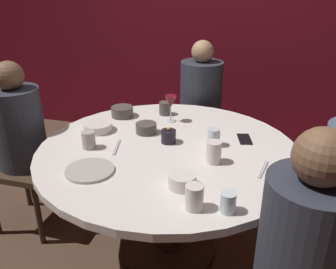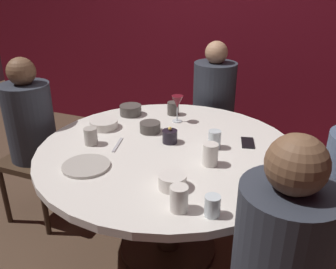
{
  "view_description": "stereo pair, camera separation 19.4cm",
  "coord_description": "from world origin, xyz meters",
  "px_view_note": "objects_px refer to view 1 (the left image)",
  "views": [
    {
      "loc": [
        0.48,
        -1.71,
        1.61
      ],
      "look_at": [
        0.0,
        0.0,
        0.8
      ],
      "focal_mm": 37.96,
      "sensor_mm": 36.0,
      "label": 1
    },
    {
      "loc": [
        0.67,
        -1.64,
        1.61
      ],
      "look_at": [
        0.0,
        0.0,
        0.8
      ],
      "focal_mm": 37.96,
      "sensor_mm": 36.0,
      "label": 2
    }
  ],
  "objects_px": {
    "bowl_salad_center": "(98,127)",
    "cup_far_edge": "(89,140)",
    "seated_diner_back": "(201,96)",
    "bowl_sauce_side": "(146,128)",
    "cup_near_candle": "(194,197)",
    "bowl_serving_large": "(122,112)",
    "cup_by_right_diner": "(228,202)",
    "cell_phone": "(244,139)",
    "candle_holder": "(169,136)",
    "cup_center_front": "(165,108)",
    "dinner_plate": "(90,170)",
    "cup_by_left_diner": "(214,152)",
    "bowl_small_white": "(182,181)",
    "dining_table": "(168,168)",
    "seated_diner_front_right": "(303,252)",
    "seated_diner_left": "(19,131)",
    "cup_beside_wine": "(214,137)",
    "wine_glass": "(171,103)"
  },
  "relations": [
    {
      "from": "bowl_salad_center",
      "to": "cup_far_edge",
      "type": "xyz_separation_m",
      "value": [
        0.06,
        -0.23,
        0.02
      ]
    },
    {
      "from": "dining_table",
      "to": "cup_center_front",
      "type": "distance_m",
      "value": 0.54
    },
    {
      "from": "cell_phone",
      "to": "candle_holder",
      "type": "bearing_deg",
      "value": 6.2
    },
    {
      "from": "cell_phone",
      "to": "bowl_sauce_side",
      "type": "relative_size",
      "value": 1.11
    },
    {
      "from": "dinner_plate",
      "to": "cup_by_right_diner",
      "type": "distance_m",
      "value": 0.7
    },
    {
      "from": "wine_glass",
      "to": "cell_phone",
      "type": "xyz_separation_m",
      "value": [
        0.49,
        -0.16,
        -0.12
      ]
    },
    {
      "from": "seated_diner_left",
      "to": "cup_near_candle",
      "type": "height_order",
      "value": "seated_diner_left"
    },
    {
      "from": "candle_holder",
      "to": "cell_phone",
      "type": "bearing_deg",
      "value": 20.21
    },
    {
      "from": "cup_near_candle",
      "to": "seated_diner_front_right",
      "type": "bearing_deg",
      "value": -20.96
    },
    {
      "from": "dinner_plate",
      "to": "bowl_sauce_side",
      "type": "bearing_deg",
      "value": 77.48
    },
    {
      "from": "seated_diner_back",
      "to": "candle_holder",
      "type": "height_order",
      "value": "seated_diner_back"
    },
    {
      "from": "cup_center_front",
      "to": "cup_near_candle",
      "type": "bearing_deg",
      "value": -67.44
    },
    {
      "from": "cup_beside_wine",
      "to": "dining_table",
      "type": "bearing_deg",
      "value": -157.99
    },
    {
      "from": "cup_by_left_diner",
      "to": "seated_diner_left",
      "type": "bearing_deg",
      "value": 175.43
    },
    {
      "from": "bowl_serving_large",
      "to": "cup_by_left_diner",
      "type": "relative_size",
      "value": 1.28
    },
    {
      "from": "bowl_small_white",
      "to": "dinner_plate",
      "type": "bearing_deg",
      "value": 178.8
    },
    {
      "from": "bowl_serving_large",
      "to": "cup_by_right_diner",
      "type": "height_order",
      "value": "cup_by_right_diner"
    },
    {
      "from": "cup_by_left_diner",
      "to": "cup_by_right_diner",
      "type": "relative_size",
      "value": 1.31
    },
    {
      "from": "cup_beside_wine",
      "to": "cup_far_edge",
      "type": "bearing_deg",
      "value": -161.7
    },
    {
      "from": "bowl_small_white",
      "to": "seated_diner_left",
      "type": "bearing_deg",
      "value": 162.15
    },
    {
      "from": "dining_table",
      "to": "cup_by_left_diner",
      "type": "relative_size",
      "value": 12.55
    },
    {
      "from": "dining_table",
      "to": "seated_diner_front_right",
      "type": "distance_m",
      "value": 0.96
    },
    {
      "from": "seated_diner_back",
      "to": "cell_phone",
      "type": "relative_size",
      "value": 8.25
    },
    {
      "from": "bowl_small_white",
      "to": "cup_by_right_diner",
      "type": "xyz_separation_m",
      "value": [
        0.22,
        -0.13,
        0.01
      ]
    },
    {
      "from": "seated_diner_left",
      "to": "seated_diner_back",
      "type": "bearing_deg",
      "value": 44.85
    },
    {
      "from": "bowl_salad_center",
      "to": "cup_by_left_diner",
      "type": "xyz_separation_m",
      "value": [
        0.75,
        -0.21,
        0.03
      ]
    },
    {
      "from": "bowl_salad_center",
      "to": "cup_by_left_diner",
      "type": "distance_m",
      "value": 0.78
    },
    {
      "from": "seated_diner_back",
      "to": "cup_near_candle",
      "type": "bearing_deg",
      "value": 9.82
    },
    {
      "from": "dining_table",
      "to": "bowl_sauce_side",
      "type": "bearing_deg",
      "value": 138.72
    },
    {
      "from": "bowl_sauce_side",
      "to": "cup_center_front",
      "type": "bearing_deg",
      "value": 86.01
    },
    {
      "from": "candle_holder",
      "to": "cup_far_edge",
      "type": "distance_m",
      "value": 0.45
    },
    {
      "from": "dinner_plate",
      "to": "bowl_salad_center",
      "type": "xyz_separation_m",
      "value": [
        -0.18,
        0.47,
        0.02
      ]
    },
    {
      "from": "dining_table",
      "to": "bowl_serving_large",
      "type": "xyz_separation_m",
      "value": [
        -0.43,
        0.37,
        0.17
      ]
    },
    {
      "from": "candle_holder",
      "to": "wine_glass",
      "type": "bearing_deg",
      "value": 103.18
    },
    {
      "from": "dining_table",
      "to": "bowl_serving_large",
      "type": "bearing_deg",
      "value": 138.8
    },
    {
      "from": "seated_diner_left",
      "to": "cup_far_edge",
      "type": "xyz_separation_m",
      "value": [
        0.55,
        -0.12,
        0.06
      ]
    },
    {
      "from": "dining_table",
      "to": "bowl_salad_center",
      "type": "bearing_deg",
      "value": 167.28
    },
    {
      "from": "dining_table",
      "to": "dinner_plate",
      "type": "relative_size",
      "value": 6.04
    },
    {
      "from": "bowl_sauce_side",
      "to": "cup_beside_wine",
      "type": "distance_m",
      "value": 0.43
    },
    {
      "from": "cell_phone",
      "to": "cup_far_edge",
      "type": "distance_m",
      "value": 0.89
    },
    {
      "from": "seated_diner_back",
      "to": "bowl_sauce_side",
      "type": "distance_m",
      "value": 0.83
    },
    {
      "from": "seated_diner_front_right",
      "to": "cup_by_left_diner",
      "type": "height_order",
      "value": "seated_diner_front_right"
    },
    {
      "from": "wine_glass",
      "to": "cup_by_left_diner",
      "type": "height_order",
      "value": "wine_glass"
    },
    {
      "from": "cup_near_candle",
      "to": "cup_by_right_diner",
      "type": "xyz_separation_m",
      "value": [
        0.14,
        0.02,
        -0.01
      ]
    },
    {
      "from": "bowl_salad_center",
      "to": "cup_by_left_diner",
      "type": "bearing_deg",
      "value": -15.48
    },
    {
      "from": "cup_near_candle",
      "to": "cup_by_left_diner",
      "type": "bearing_deg",
      "value": 88.14
    },
    {
      "from": "bowl_serving_large",
      "to": "cup_center_front",
      "type": "relative_size",
      "value": 1.67
    },
    {
      "from": "candle_holder",
      "to": "cup_by_left_diner",
      "type": "height_order",
      "value": "cup_by_left_diner"
    },
    {
      "from": "dining_table",
      "to": "dinner_plate",
      "type": "distance_m",
      "value": 0.49
    },
    {
      "from": "cell_phone",
      "to": "cup_near_candle",
      "type": "xyz_separation_m",
      "value": [
        -0.15,
        -0.73,
        0.05
      ]
    }
  ]
}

